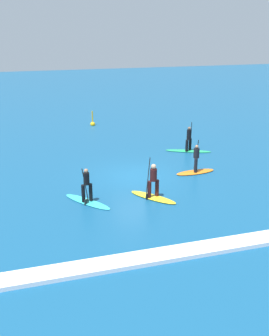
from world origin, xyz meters
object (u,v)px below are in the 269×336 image
object	(u,v)px
surfer_on_yellow_board	(153,189)
marker_buoy	(93,123)
surfer_on_teal_board	(87,194)
surfer_on_green_board	(189,145)
surfer_on_orange_board	(196,165)

from	to	relation	value
surfer_on_yellow_board	marker_buoy	distance (m)	16.23
surfer_on_teal_board	surfer_on_yellow_board	xyz separation A→B (m)	(3.34, -0.43, 0.05)
surfer_on_yellow_board	surfer_on_green_board	xyz separation A→B (m)	(4.96, 6.78, -0.04)
surfer_on_green_board	surfer_on_teal_board	bearing A→B (deg)	-118.79
surfer_on_green_board	marker_buoy	world-z (taller)	surfer_on_green_board
surfer_on_teal_board	surfer_on_yellow_board	bearing A→B (deg)	45.33
surfer_on_teal_board	surfer_on_orange_board	world-z (taller)	surfer_on_orange_board
marker_buoy	surfer_on_orange_board	bearing A→B (deg)	-74.13
surfer_on_yellow_board	marker_buoy	world-z (taller)	surfer_on_yellow_board
surfer_on_yellow_board	surfer_on_orange_board	bearing A→B (deg)	-91.34
surfer_on_orange_board	marker_buoy	xyz separation A→B (m)	(-3.82, 13.45, -0.28)
surfer_on_yellow_board	surfer_on_teal_board	bearing A→B (deg)	44.15
surfer_on_teal_board	surfer_on_green_board	world-z (taller)	surfer_on_green_board
marker_buoy	surfer_on_teal_board	bearing A→B (deg)	-101.40
surfer_on_teal_board	surfer_on_orange_board	size ratio (longest dim) A/B	1.07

